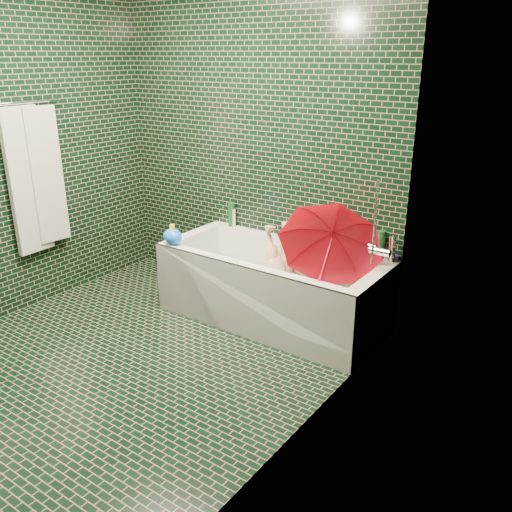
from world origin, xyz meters
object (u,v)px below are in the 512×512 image
Objects in this scene: bath_toy at (173,236)px; child at (281,281)px; bathtub at (272,294)px; rubber_duck at (350,248)px; umbrella at (327,256)px.

child is at bearing 31.74° from bath_toy.
rubber_duck is at bearing 34.59° from bathtub.
rubber_duck is (0.47, 0.33, 0.38)m from bathtub.
bathtub is 9.79× the size of bath_toy.
bathtub is at bearing -14.53° from child.
umbrella is 4.09× the size of bath_toy.
child is 5.11× the size of bath_toy.
umbrella reaches higher than rubber_duck.
child is at bearing -149.89° from rubber_duck.
bathtub is 1.92× the size of child.
bath_toy reaches higher than rubber_duck.
umbrella is at bearing 98.52° from child.
bath_toy reaches higher than child.
bath_toy is at bearing -45.56° from child.
umbrella reaches higher than child.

